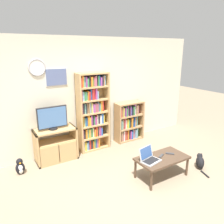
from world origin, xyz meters
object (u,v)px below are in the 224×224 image
at_px(bookshelf_short, 128,122).
at_px(coffee_table, 162,159).
at_px(bookshelf_tall, 92,112).
at_px(television, 52,118).
at_px(cat, 200,162).
at_px(laptop, 149,157).
at_px(penguin_figurine, 20,167).
at_px(tv_stand, 56,145).
at_px(remote_far_from_laptop, 161,156).
at_px(remote_near_laptop, 170,153).

height_order(bookshelf_short, coffee_table, bookshelf_short).
bearing_deg(bookshelf_tall, television, -173.60).
bearing_deg(cat, laptop, -150.74).
bearing_deg(penguin_figurine, bookshelf_short, 5.88).
xyz_separation_m(tv_stand, television, (-0.03, -0.00, 0.60)).
height_order(bookshelf_short, cat, bookshelf_short).
height_order(bookshelf_short, remote_far_from_laptop, bookshelf_short).
bearing_deg(remote_far_from_laptop, tv_stand, 17.27).
bearing_deg(coffee_table, penguin_figurine, 146.81).
xyz_separation_m(coffee_table, remote_near_laptop, (0.22, 0.02, 0.05)).
bearing_deg(remote_far_from_laptop, television, 17.91).
bearing_deg(bookshelf_tall, remote_far_from_laptop, -71.20).
distance_m(tv_stand, remote_far_from_laptop, 2.20).
relative_size(television, bookshelf_short, 0.60).
bearing_deg(remote_far_from_laptop, bookshelf_tall, -6.79).
relative_size(tv_stand, laptop, 2.23).
bearing_deg(laptop, cat, -21.76).
xyz_separation_m(bookshelf_short, penguin_figurine, (-2.72, -0.28, -0.35)).
distance_m(bookshelf_short, penguin_figurine, 2.76).
height_order(television, remote_far_from_laptop, television).
bearing_deg(tv_stand, coffee_table, -48.05).
distance_m(remote_far_from_laptop, cat, 0.94).
xyz_separation_m(laptop, remote_near_laptop, (0.51, -0.01, -0.05)).
relative_size(bookshelf_tall, remote_far_from_laptop, 11.20).
height_order(bookshelf_short, penguin_figurine, bookshelf_short).
height_order(tv_stand, laptop, tv_stand).
relative_size(television, remote_far_from_laptop, 3.76).
bearing_deg(tv_stand, television, -179.44).
height_order(laptop, cat, laptop).
bearing_deg(penguin_figurine, tv_stand, 12.71).
bearing_deg(television, remote_far_from_laptop, -46.49).
height_order(coffee_table, penguin_figurine, coffee_table).
xyz_separation_m(television, laptop, (1.23, -1.62, -0.50)).
height_order(bookshelf_tall, cat, bookshelf_tall).
xyz_separation_m(bookshelf_short, coffee_table, (-0.46, -1.76, -0.14)).
xyz_separation_m(bookshelf_tall, coffee_table, (0.57, -1.76, -0.57)).
bearing_deg(penguin_figurine, remote_near_laptop, -30.42).
bearing_deg(coffee_table, cat, -11.24).
relative_size(coffee_table, penguin_figurine, 3.01).
distance_m(tv_stand, remote_near_laptop, 2.36).
relative_size(remote_near_laptop, penguin_figurine, 0.45).
bearing_deg(remote_far_from_laptop, coffee_table, 136.74).
bearing_deg(television, tv_stand, 0.56).
bearing_deg(penguin_figurine, bookshelf_tall, 9.44).
bearing_deg(coffee_table, remote_far_from_laptop, 72.34).
bearing_deg(television, remote_near_laptop, -43.15).
bearing_deg(remote_near_laptop, cat, 119.55).
xyz_separation_m(laptop, cat, (1.18, -0.21, -0.33)).
distance_m(television, penguin_figurine, 1.12).
distance_m(tv_stand, bookshelf_short, 1.96).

